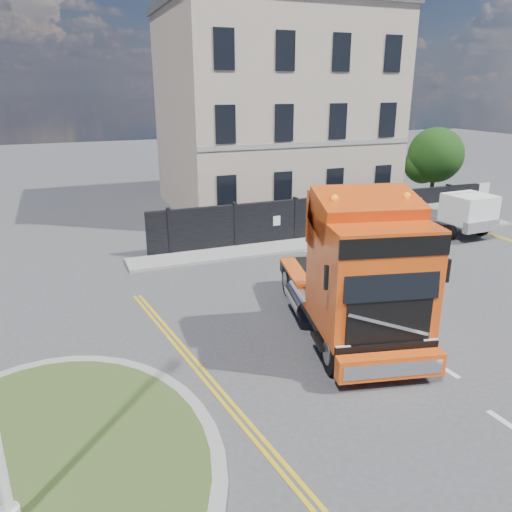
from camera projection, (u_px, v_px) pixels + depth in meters
name	position (u px, v px, depth m)	size (l,w,h in m)	color
ground	(304.00, 338.00, 14.62)	(120.00, 120.00, 0.00)	#424244
traffic_island	(46.00, 468.00, 9.53)	(6.80, 6.80, 0.17)	gray
hoarding_fence	(342.00, 215.00, 24.49)	(18.80, 0.25, 2.00)	black
georgian_building	(272.00, 109.00, 29.38)	(12.30, 10.30, 12.80)	#B3A48E
tree	(432.00, 158.00, 29.27)	(3.20, 3.20, 4.80)	#382619
pavement_far	(340.00, 240.00, 23.81)	(20.00, 1.60, 0.12)	gray
truck	(360.00, 279.00, 13.86)	(4.17, 7.59, 4.30)	black
flatbed_pickup	(459.00, 212.00, 24.59)	(2.27, 5.17, 2.11)	gray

